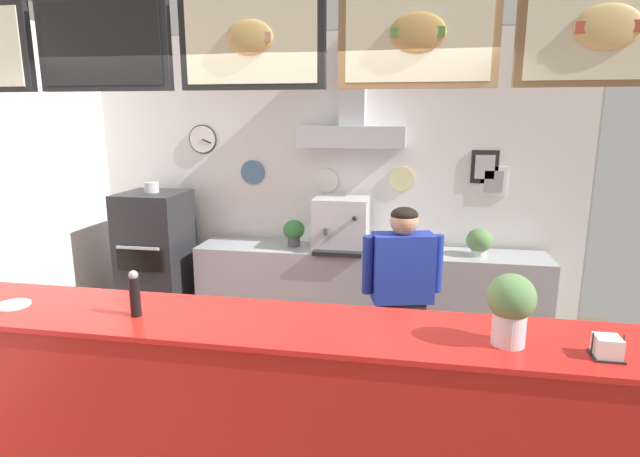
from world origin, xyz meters
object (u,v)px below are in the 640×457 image
Objects in this scene: shop_worker at (401,301)px; basil_vase at (510,308)px; pizza_oven at (157,263)px; pepper_grinder at (135,294)px; potted_basil at (294,231)px; condiment_plate at (13,305)px; potted_oregano at (479,241)px; espresso_machine at (341,224)px; napkin_holder at (607,348)px.

shop_worker is 4.30× the size of basil_vase.
pepper_grinder is at bearing -64.28° from pizza_oven.
basil_vase is 1.99m from pepper_grinder.
pizza_oven is 4.31× the size of basil_vase.
potted_basil reaches higher than condiment_plate.
shop_worker is at bearing -20.53° from pizza_oven.
shop_worker is 7.82× the size of condiment_plate.
pepper_grinder is at bearing -133.12° from potted_oregano.
condiment_plate is (-1.63, -2.24, -0.08)m from espresso_machine.
potted_basil is (-1.08, 1.08, 0.25)m from shop_worker.
basil_vase is at bearing -0.08° from pepper_grinder.
pepper_grinder is at bearing 178.41° from napkin_holder.
espresso_machine is at bearing 53.90° from condiment_plate.
shop_worker reaches higher than potted_oregano.
shop_worker is 3.03× the size of espresso_machine.
basil_vase is at bearing -93.18° from potted_oregano.
basil_vase reaches higher than condiment_plate.
pizza_oven is 4.10m from napkin_holder.
potted_basil is 1.33× the size of condiment_plate.
espresso_machine reaches higher than condiment_plate.
potted_basil reaches higher than potted_oregano.
pepper_grinder is (-1.99, 0.00, -0.06)m from basil_vase.
potted_basil is 1.90× the size of napkin_holder.
napkin_holder is 0.52× the size of pepper_grinder.
pizza_oven reaches higher than shop_worker.
pepper_grinder reaches higher than potted_oregano.
condiment_plate is at bearing 178.68° from napkin_holder.
espresso_machine is 3.67× the size of napkin_holder.
espresso_machine is 2.78m from condiment_plate.
condiment_plate is at bearing -126.10° from espresso_machine.
pizza_oven is at bearing -34.64° from shop_worker.
espresso_machine is at bearing 69.64° from pepper_grinder.
pepper_grinder is (-2.11, -2.25, 0.15)m from potted_oregano.
napkin_holder is at bearing -32.61° from pizza_oven.
pizza_oven reaches higher than napkin_holder.
potted_basil is at bearing 62.94° from condiment_plate.
shop_worker is 6.09× the size of potted_oregano.
espresso_machine is 2.80m from napkin_holder.
potted_oregano is 1.75m from potted_basil.
napkin_holder is 0.39× the size of basil_vase.
potted_oregano is at bearing 0.26° from espresso_machine.
potted_oregano is at bearing -136.62° from shop_worker.
shop_worker is 1.26m from potted_oregano.
condiment_plate is at bearing -117.06° from potted_basil.
espresso_machine is at bearing -179.74° from potted_oregano.
napkin_holder is at bearing -8.57° from basil_vase.
basil_vase reaches higher than pepper_grinder.
basil_vase is 1.35× the size of pepper_grinder.
pizza_oven reaches higher than potted_oregano.
basil_vase is at bearing 99.99° from shop_worker.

